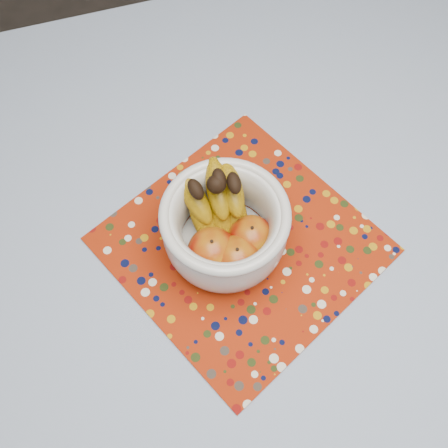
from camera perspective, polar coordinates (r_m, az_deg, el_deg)
table at (r=0.93m, az=5.18°, el=-7.00°), size 1.20×1.20×0.75m
tablecloth at (r=0.85m, az=5.62°, el=-5.16°), size 1.32×1.32×0.01m
placemat at (r=0.86m, az=1.94°, el=-2.24°), size 0.50×0.50×0.00m
fruit_bowl at (r=0.80m, az=-0.06°, el=0.05°), size 0.19×0.20×0.15m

